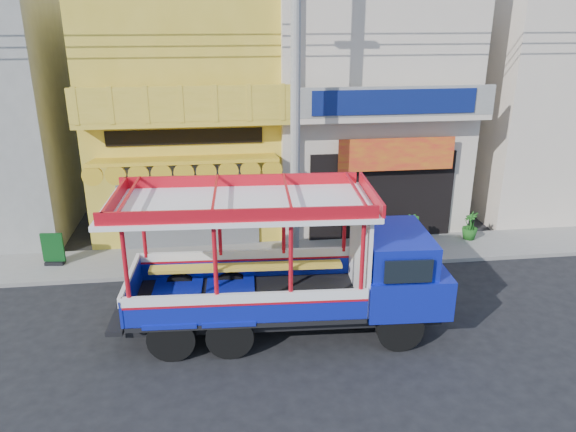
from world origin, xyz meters
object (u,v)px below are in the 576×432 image
object	(u,v)px
songthaew_truck	(306,264)
potted_plant_b	(414,233)
utility_pole	(301,91)
potted_plant_a	(363,232)
potted_plant_c	(470,226)
green_sign	(53,251)

from	to	relation	value
songthaew_truck	potted_plant_b	bearing A→B (deg)	44.57
utility_pole	songthaew_truck	world-z (taller)	utility_pole
potted_plant_a	potted_plant_c	xyz separation A→B (m)	(3.57, 0.28, -0.07)
songthaew_truck	potted_plant_b	distance (m)	5.62
songthaew_truck	potted_plant_a	xyz separation A→B (m)	(2.42, 4.17, -1.02)
songthaew_truck	potted_plant_b	world-z (taller)	songthaew_truck
potted_plant_b	potted_plant_c	bearing A→B (deg)	-135.02
potted_plant_a	potted_plant_b	distance (m)	1.55
green_sign	potted_plant_a	distance (m)	9.09
potted_plant_a	potted_plant_b	size ratio (longest dim) A/B	0.97
utility_pole	green_sign	xyz separation A→B (m)	(-7.02, 0.82, -4.51)
green_sign	potted_plant_b	world-z (taller)	potted_plant_b
green_sign	potted_plant_c	bearing A→B (deg)	1.36
potted_plant_b	potted_plant_c	size ratio (longest dim) A/B	1.18
utility_pole	potted_plant_b	world-z (taller)	utility_pole
green_sign	potted_plant_b	distance (m)	10.61
potted_plant_a	songthaew_truck	bearing A→B (deg)	-146.38
potted_plant_b	potted_plant_c	distance (m)	2.13
songthaew_truck	green_sign	xyz separation A→B (m)	(-6.66, 4.15, -1.14)
songthaew_truck	green_sign	world-z (taller)	songthaew_truck
songthaew_truck	potted_plant_c	xyz separation A→B (m)	(5.99, 4.45, -1.09)
utility_pole	green_sign	size ratio (longest dim) A/B	29.45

